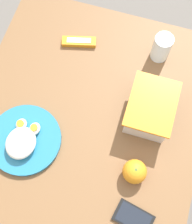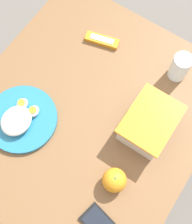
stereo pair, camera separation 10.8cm
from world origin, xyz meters
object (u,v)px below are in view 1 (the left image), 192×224
(candy_bar, at_px, (79,42))
(rice_plate, at_px, (24,140))
(cell_phone, at_px, (133,218))
(drinking_glass, at_px, (162,48))
(food_container, at_px, (150,109))
(orange_fruit, at_px, (135,172))

(candy_bar, bearing_deg, rice_plate, -7.74)
(cell_phone, xyz_separation_m, drinking_glass, (-0.60, -0.05, 0.05))
(cell_phone, relative_size, drinking_glass, 1.20)
(candy_bar, distance_m, drinking_glass, 0.31)
(cell_phone, bearing_deg, candy_bar, -147.24)
(rice_plate, bearing_deg, candy_bar, 172.26)
(cell_phone, bearing_deg, drinking_glass, -174.84)
(food_container, distance_m, candy_bar, 0.39)
(rice_plate, height_order, drinking_glass, drinking_glass)
(cell_phone, distance_m, drinking_glass, 0.60)
(food_container, height_order, rice_plate, food_container)
(orange_fruit, relative_size, drinking_glass, 0.71)
(rice_plate, relative_size, cell_phone, 1.85)
(rice_plate, relative_size, drinking_glass, 2.23)
(orange_fruit, distance_m, drinking_glass, 0.46)
(food_container, bearing_deg, cell_phone, 6.09)
(orange_fruit, distance_m, cell_phone, 0.14)
(rice_plate, height_order, candy_bar, rice_plate)
(food_container, bearing_deg, drinking_glass, -176.20)
(food_container, relative_size, cell_phone, 1.50)
(drinking_glass, bearing_deg, food_container, 3.80)
(candy_bar, xyz_separation_m, cell_phone, (0.56, 0.36, -0.00))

